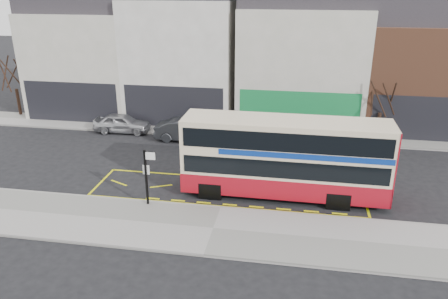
% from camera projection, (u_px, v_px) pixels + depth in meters
% --- Properties ---
extents(ground, '(120.00, 120.00, 0.00)m').
position_uv_depth(ground, '(222.00, 206.00, 21.41)').
color(ground, black).
rests_on(ground, ground).
extents(pavement, '(40.00, 4.00, 0.15)m').
position_uv_depth(pavement, '(213.00, 229.00, 19.27)').
color(pavement, gray).
rests_on(pavement, ground).
extents(kerb, '(40.00, 0.15, 0.15)m').
position_uv_depth(kerb, '(221.00, 208.00, 21.04)').
color(kerb, gray).
rests_on(kerb, ground).
extents(far_pavement, '(50.00, 3.00, 0.15)m').
position_uv_depth(far_pavement, '(248.00, 132.00, 31.47)').
color(far_pavement, gray).
rests_on(far_pavement, ground).
extents(road_markings, '(14.00, 3.40, 0.01)m').
position_uv_depth(road_markings, '(227.00, 191.00, 22.87)').
color(road_markings, '#DAD60B').
rests_on(road_markings, ground).
extents(terrace_far_left, '(8.00, 8.01, 10.80)m').
position_uv_depth(terrace_far_left, '(90.00, 52.00, 35.48)').
color(terrace_far_left, beige).
rests_on(terrace_far_left, ground).
extents(terrace_left, '(8.00, 8.01, 11.80)m').
position_uv_depth(terrace_left, '(185.00, 48.00, 34.06)').
color(terrace_left, silver).
rests_on(terrace_left, ground).
extents(terrace_green_shop, '(9.00, 8.01, 11.30)m').
position_uv_depth(terrace_green_shop, '(302.00, 54.00, 32.76)').
color(terrace_green_shop, beige).
rests_on(terrace_green_shop, ground).
extents(terrace_right, '(9.00, 8.01, 10.30)m').
position_uv_depth(terrace_right, '(427.00, 65.00, 31.54)').
color(terrace_right, brown).
rests_on(terrace_right, ground).
extents(double_decker_bus, '(10.20, 2.44, 4.07)m').
position_uv_depth(double_decker_bus, '(285.00, 157.00, 21.66)').
color(double_decker_bus, beige).
rests_on(double_decker_bus, ground).
extents(bus_stop_post, '(0.70, 0.12, 2.82)m').
position_uv_depth(bus_stop_post, '(147.00, 172.00, 20.68)').
color(bus_stop_post, black).
rests_on(bus_stop_post, pavement).
extents(car_silver, '(4.12, 1.83, 1.37)m').
position_uv_depth(car_silver, '(122.00, 123.00, 31.42)').
color(car_silver, '#B0B1B5').
rests_on(car_silver, ground).
extents(car_grey, '(4.61, 1.71, 1.50)m').
position_uv_depth(car_grey, '(189.00, 130.00, 29.72)').
color(car_grey, '#36393D').
rests_on(car_grey, ground).
extents(car_white, '(4.57, 2.09, 1.30)m').
position_uv_depth(car_white, '(342.00, 141.00, 28.01)').
color(car_white, '#BDBDBD').
rests_on(car_white, ground).
extents(street_tree_left, '(2.81, 2.81, 6.07)m').
position_uv_depth(street_tree_left, '(12.00, 65.00, 33.83)').
color(street_tree_left, black).
rests_on(street_tree_left, ground).
extents(street_tree_right, '(2.50, 2.50, 5.39)m').
position_uv_depth(street_tree_right, '(383.00, 88.00, 28.63)').
color(street_tree_right, black).
rests_on(street_tree_right, ground).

